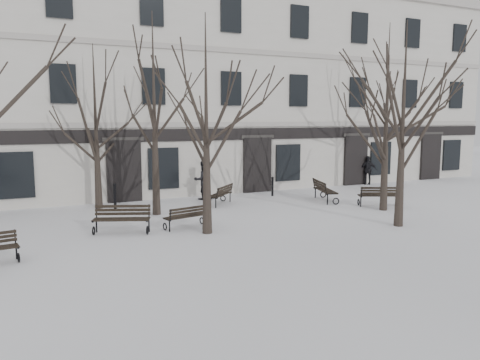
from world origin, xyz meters
TOP-DOWN VIEW (x-y plane):
  - ground at (0.00, 0.00)m, footprint 100.00×100.00m
  - building at (0.00, 12.96)m, footprint 40.40×10.20m
  - tree_1 at (-2.16, 0.62)m, footprint 5.12×5.12m
  - tree_2 at (4.58, -1.31)m, footprint 5.11×5.11m
  - tree_3 at (6.17, 1.24)m, footprint 4.55×4.55m
  - tree_4 at (-4.85, 6.84)m, footprint 4.92×4.92m
  - tree_5 at (-2.91, 4.44)m, footprint 5.63×5.63m
  - tree_6 at (9.47, 4.92)m, footprint 6.11×6.11m
  - bench_1 at (-2.55, 1.61)m, footprint 1.72×0.95m
  - bench_2 at (6.60, 1.98)m, footprint 1.93×1.35m
  - bench_3 at (-4.80, 1.88)m, footprint 1.99×1.34m
  - bench_4 at (0.31, 5.34)m, footprint 1.70×1.69m
  - bench_5 at (5.10, 4.12)m, footprint 1.28×2.10m
  - bollard_a at (-4.23, 6.40)m, footprint 0.14×0.14m
  - bollard_b at (3.60, 6.43)m, footprint 0.13×0.13m
  - pedestrian_b at (0.09, 7.01)m, footprint 0.93×0.74m
  - pedestrian_c at (10.74, 7.67)m, footprint 1.07×0.87m

SIDE VIEW (x-z plane):
  - ground at x=0.00m, z-range 0.00..0.00m
  - pedestrian_b at x=0.09m, z-range -0.94..0.94m
  - pedestrian_c at x=10.74m, z-range -0.85..0.85m
  - bench_1 at x=-2.55m, z-range 0.04..0.86m
  - bench_4 at x=0.31m, z-range 0.04..0.94m
  - bench_2 at x=6.60m, z-range 0.04..0.97m
  - bench_3 at x=-4.80m, z-range 0.04..1.00m
  - bollard_b at x=3.60m, z-range 0.03..1.02m
  - bench_5 at x=5.10m, z-range 0.04..1.05m
  - bollard_a at x=-4.23m, z-range 0.04..1.16m
  - tree_3 at x=6.17m, z-range 0.81..7.31m
  - tree_4 at x=-4.85m, z-range 0.88..7.90m
  - tree_2 at x=4.58m, z-range 0.91..8.21m
  - tree_1 at x=-2.16m, z-range 0.91..8.23m
  - tree_5 at x=-2.91m, z-range 1.01..9.06m
  - tree_6 at x=9.47m, z-range 1.09..9.81m
  - building at x=0.00m, z-range -0.18..11.22m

